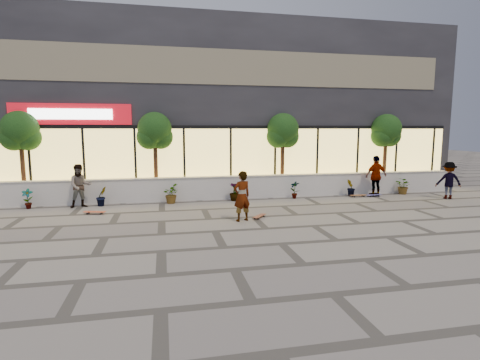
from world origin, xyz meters
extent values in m
plane|color=gray|center=(0.00, 0.00, 0.00)|extent=(80.00, 80.00, 0.00)
cube|color=white|center=(0.00, 7.00, 0.50)|extent=(22.00, 0.35, 1.00)
cube|color=#B2AFA8|center=(0.00, 7.00, 1.02)|extent=(22.00, 0.42, 0.04)
cube|color=#26252A|center=(0.00, 12.50, 4.25)|extent=(24.00, 9.00, 8.50)
cube|color=#FDD965|center=(0.00, 7.98, 1.70)|extent=(23.04, 0.05, 3.00)
cube|color=black|center=(0.00, 7.95, 3.25)|extent=(23.04, 0.08, 0.15)
cube|color=red|center=(-7.00, 7.93, 3.80)|extent=(5.00, 0.10, 0.90)
cube|color=white|center=(-7.00, 7.86, 3.80)|extent=(3.40, 0.06, 0.45)
cube|color=brown|center=(0.00, 7.98, 6.00)|extent=(21.60, 0.05, 1.60)
imported|color=#133310|center=(-8.50, 6.45, 0.41)|extent=(0.43, 0.29, 0.81)
imported|color=#133310|center=(-5.70, 6.45, 0.41)|extent=(0.57, 0.57, 0.81)
imported|color=#133310|center=(-2.90, 6.45, 0.41)|extent=(0.68, 0.77, 0.81)
imported|color=#133310|center=(-0.10, 6.45, 0.41)|extent=(0.64, 0.64, 0.81)
imported|color=#133310|center=(2.70, 6.45, 0.41)|extent=(0.46, 0.35, 0.81)
imported|color=#133310|center=(5.50, 6.45, 0.41)|extent=(0.55, 0.57, 0.81)
imported|color=#133310|center=(8.30, 6.45, 0.41)|extent=(0.77, 0.84, 0.81)
cylinder|color=#482A19|center=(-9.00, 7.70, 1.62)|extent=(0.18, 0.18, 3.24)
sphere|color=#133310|center=(-9.00, 7.70, 3.17)|extent=(1.50, 1.50, 1.50)
sphere|color=#133310|center=(-9.25, 7.65, 2.81)|extent=(1.10, 1.10, 1.10)
sphere|color=#133310|center=(-8.75, 7.75, 2.81)|extent=(1.10, 1.10, 1.10)
cylinder|color=#482A19|center=(-3.50, 7.70, 1.62)|extent=(0.18, 0.18, 3.24)
sphere|color=#133310|center=(-3.50, 7.70, 3.17)|extent=(1.50, 1.50, 1.50)
sphere|color=#133310|center=(-3.75, 7.65, 2.81)|extent=(1.10, 1.10, 1.10)
sphere|color=#133310|center=(-3.25, 7.75, 2.81)|extent=(1.10, 1.10, 1.10)
cylinder|color=#482A19|center=(2.50, 7.70, 1.62)|extent=(0.18, 0.18, 3.24)
sphere|color=#133310|center=(2.50, 7.70, 3.17)|extent=(1.50, 1.50, 1.50)
sphere|color=#133310|center=(2.25, 7.65, 2.81)|extent=(1.10, 1.10, 1.10)
sphere|color=#133310|center=(2.75, 7.75, 2.81)|extent=(1.10, 1.10, 1.10)
cylinder|color=#482A19|center=(8.00, 7.70, 1.62)|extent=(0.18, 0.18, 3.24)
sphere|color=#133310|center=(8.00, 7.70, 3.17)|extent=(1.50, 1.50, 1.50)
sphere|color=#133310|center=(7.75, 7.65, 2.81)|extent=(1.10, 1.10, 1.10)
sphere|color=#133310|center=(8.25, 7.75, 2.81)|extent=(1.10, 1.10, 1.10)
imported|color=silver|center=(-0.55, 2.77, 0.87)|extent=(0.73, 0.59, 1.74)
imported|color=tan|center=(-6.47, 6.30, 0.88)|extent=(1.01, 0.88, 1.76)
imported|color=silver|center=(6.69, 6.30, 0.96)|extent=(1.18, 0.61, 1.92)
imported|color=maroon|center=(9.53, 4.98, 0.84)|extent=(1.24, 0.96, 1.69)
cube|color=brown|center=(0.15, 3.07, 0.08)|extent=(0.65, 0.70, 0.02)
cylinder|color=black|center=(0.26, 3.29, 0.03)|extent=(0.06, 0.06, 0.05)
cylinder|color=black|center=(0.36, 3.20, 0.03)|extent=(0.06, 0.06, 0.05)
cylinder|color=black|center=(-0.05, 2.93, 0.03)|extent=(0.06, 0.06, 0.05)
cylinder|color=black|center=(0.05, 2.84, 0.03)|extent=(0.06, 0.06, 0.05)
cube|color=#CD4526|center=(-5.73, 4.92, 0.09)|extent=(0.85, 0.42, 0.02)
cylinder|color=black|center=(-5.47, 4.92, 0.03)|extent=(0.07, 0.05, 0.06)
cylinder|color=black|center=(-5.51, 4.78, 0.03)|extent=(0.07, 0.05, 0.06)
cylinder|color=black|center=(-5.96, 5.05, 0.03)|extent=(0.07, 0.05, 0.06)
cylinder|color=black|center=(-6.00, 4.91, 0.03)|extent=(0.07, 0.05, 0.06)
cube|color=brown|center=(5.76, 6.20, 0.09)|extent=(0.83, 0.26, 0.02)
cylinder|color=black|center=(6.01, 6.29, 0.03)|extent=(0.06, 0.03, 0.06)
cylinder|color=black|center=(6.02, 6.14, 0.03)|extent=(0.06, 0.03, 0.06)
cylinder|color=black|center=(5.50, 6.26, 0.03)|extent=(0.06, 0.03, 0.06)
cylinder|color=black|center=(5.51, 6.11, 0.03)|extent=(0.06, 0.03, 0.06)
cube|color=#4B4885|center=(6.50, 6.13, 0.09)|extent=(0.82, 0.30, 0.02)
cylinder|color=black|center=(6.74, 6.23, 0.03)|extent=(0.06, 0.04, 0.06)
cylinder|color=black|center=(6.75, 6.09, 0.03)|extent=(0.06, 0.04, 0.06)
cylinder|color=black|center=(6.25, 6.17, 0.03)|extent=(0.06, 0.04, 0.06)
cylinder|color=black|center=(6.26, 6.03, 0.03)|extent=(0.06, 0.04, 0.06)
camera|label=1|loc=(-3.15, -9.59, 3.15)|focal=28.00mm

